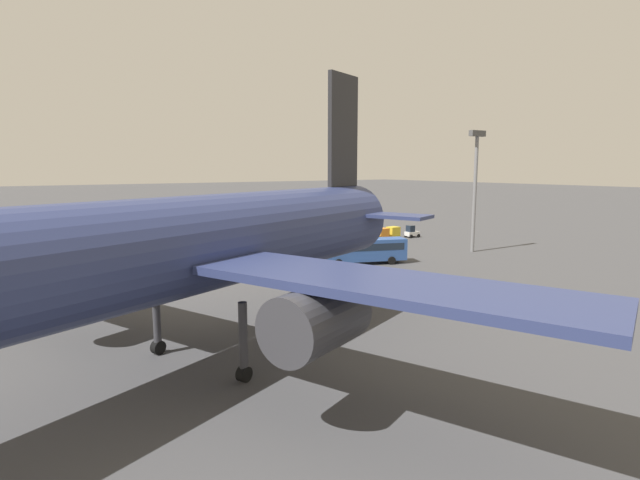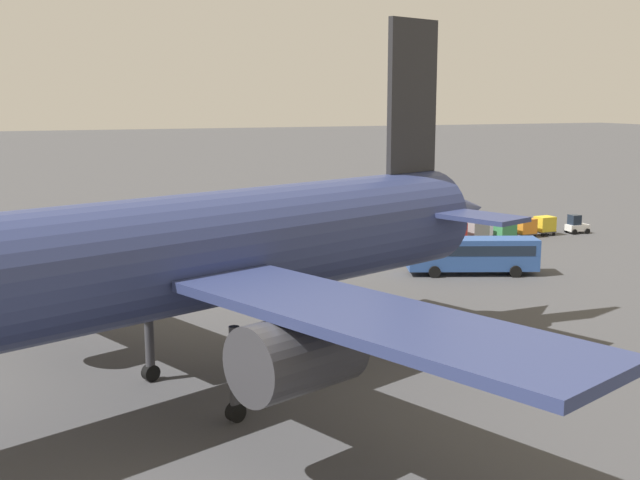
% 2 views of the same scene
% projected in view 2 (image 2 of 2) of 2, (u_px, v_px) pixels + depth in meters
% --- Properties ---
extents(ground_plane, '(600.00, 600.00, 0.00)m').
position_uv_depth(ground_plane, '(253.00, 240.00, 84.79)').
color(ground_plane, '#424244').
extents(airplane, '(49.79, 42.73, 19.57)m').
position_uv_depth(airplane, '(159.00, 260.00, 37.81)').
color(airplane, navy).
rests_on(airplane, ground).
extents(shuttle_bus_near, '(10.86, 7.00, 3.22)m').
position_uv_depth(shuttle_bus_near, '(142.00, 236.00, 76.06)').
color(shuttle_bus_near, silver).
rests_on(shuttle_bus_near, ground).
extents(shuttle_bus_far, '(11.21, 6.18, 3.11)m').
position_uv_depth(shuttle_bus_far, '(472.00, 253.00, 68.19)').
color(shuttle_bus_far, '#2D5199').
rests_on(shuttle_bus_far, ground).
extents(baggage_tug, '(2.45, 1.72, 2.10)m').
position_uv_depth(baggage_tug, '(576.00, 225.00, 88.78)').
color(baggage_tug, white).
rests_on(baggage_tug, ground).
extents(worker_person, '(0.38, 0.38, 1.74)m').
position_uv_depth(worker_person, '(251.00, 234.00, 83.11)').
color(worker_person, '#1E1E2D').
rests_on(worker_person, ground).
extents(cargo_cart_yellow, '(2.07, 1.76, 2.06)m').
position_uv_depth(cargo_cart_yellow, '(545.00, 224.00, 87.59)').
color(cargo_cart_yellow, '#38383D').
rests_on(cargo_cart_yellow, ground).
extents(cargo_cart_orange, '(2.07, 1.76, 2.06)m').
position_uv_depth(cargo_cart_orange, '(526.00, 226.00, 86.17)').
color(cargo_cart_orange, '#38383D').
rests_on(cargo_cart_orange, ground).
extents(cargo_cart_green, '(2.07, 1.76, 2.06)m').
position_uv_depth(cargo_cart_green, '(505.00, 229.00, 84.82)').
color(cargo_cart_green, '#38383D').
rests_on(cargo_cart_green, ground).
extents(cargo_cart_grey, '(2.07, 1.76, 2.06)m').
position_uv_depth(cargo_cart_grey, '(478.00, 229.00, 84.62)').
color(cargo_cart_grey, '#38383D').
rests_on(cargo_cart_grey, ground).
extents(cargo_cart_red, '(2.07, 1.76, 2.06)m').
position_uv_depth(cargo_cart_red, '(456.00, 231.00, 83.39)').
color(cargo_cart_red, '#38383D').
rests_on(cargo_cart_red, ground).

